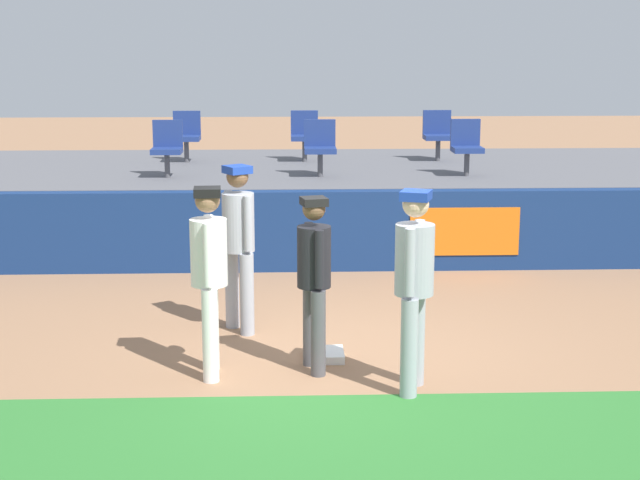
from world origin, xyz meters
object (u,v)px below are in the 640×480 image
Objects in this scene: player_runner_visitor at (414,277)px; seat_back_right at (438,133)px; player_umpire at (314,272)px; seat_back_left at (186,134)px; player_fielder_home at (210,269)px; seat_front_left at (167,145)px; seat_front_right at (466,144)px; seat_front_center at (320,145)px; player_coach_visitor at (238,236)px; seat_back_center at (305,133)px; first_base at (324,355)px.

seat_back_right is at bearing -171.28° from player_runner_visitor.
seat_back_left is (-1.91, 7.28, 0.59)m from player_umpire.
seat_back_right is at bearing 152.76° from player_fielder_home.
player_runner_visitor reaches higher than player_umpire.
player_umpire is (-0.87, 0.57, -0.09)m from player_runner_visitor.
seat_back_right and seat_front_left have the same top height.
seat_front_right is 1.00× the size of seat_front_center.
player_coach_visitor is 2.16× the size of seat_front_right.
seat_back_center is at bearing 139.84° from player_coach_visitor.
player_umpire is at bearing -75.32° from seat_back_left.
seat_front_right and seat_front_center have the same top height.
seat_front_right reaches higher than player_fielder_home.
seat_back_center is at bearing 96.13° from seat_front_center.
seat_back_right and seat_front_right have the same top height.
first_base is 1.65m from player_coach_visitor.
seat_front_right is at bearing -85.28° from seat_back_right.
seat_back_right is 2.25m from seat_back_center.
first_base is 0.48× the size of seat_front_right.
seat_front_center is at bearing -155.10° from player_runner_visitor.
seat_back_left is 4.22m from seat_back_right.
seat_back_right is 1.81m from seat_front_right.
seat_back_left and seat_front_left have the same top height.
seat_back_center is (-2.40, 1.80, 0.00)m from seat_front_right.
seat_front_left is at bearing -180.00° from seat_front_right.
seat_back_left is at bearing -180.00° from seat_back_center.
seat_front_right reaches higher than player_runner_visitor.
player_runner_visitor is 7.91m from seat_back_center.
seat_back_center is (0.07, 7.28, 0.59)m from player_umpire.
player_fielder_home reaches higher than player_umpire.
seat_back_center is at bearing 90.32° from first_base.
player_fielder_home is 2.15× the size of seat_front_right.
first_base is 0.22× the size of player_fielder_home.
seat_back_right is 1.00× the size of seat_back_center.
player_coach_visitor is 1.50m from player_umpire.
player_coach_visitor is 2.16× the size of seat_front_left.
seat_front_left reaches higher than player_runner_visitor.
seat_front_right is (3.24, 4.19, 0.52)m from player_coach_visitor.
player_fielder_home is 5.74m from seat_front_center.
player_runner_visitor is 2.19× the size of seat_front_left.
first_base is 0.48× the size of seat_back_right.
player_runner_visitor reaches higher than player_fielder_home.
seat_back_right is (3.29, 7.38, 0.53)m from player_fielder_home.
seat_back_left reaches higher than player_coach_visitor.
player_runner_visitor is 1.05m from player_umpire.
first_base is at bearing -107.63° from seat_back_right.
player_coach_visitor is 2.16× the size of seat_front_center.
player_coach_visitor is at bearing -117.25° from seat_back_right.
seat_front_center is 1.00× the size of seat_back_center.
player_coach_visitor is 6.07m from seat_back_center.
player_runner_visitor reaches higher than first_base.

